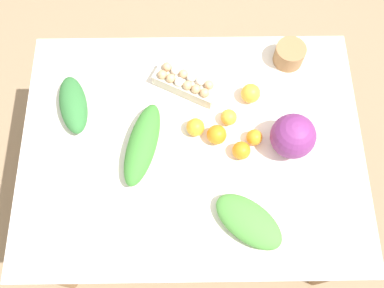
% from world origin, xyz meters
% --- Properties ---
extents(ground_plane, '(8.00, 8.00, 0.00)m').
position_xyz_m(ground_plane, '(0.00, 0.00, 0.00)').
color(ground_plane, '#937A5B').
extents(dining_table, '(1.39, 1.06, 0.76)m').
position_xyz_m(dining_table, '(0.00, 0.00, 0.67)').
color(dining_table, silver).
rests_on(dining_table, ground_plane).
extents(cabbage_purple, '(0.18, 0.18, 0.18)m').
position_xyz_m(cabbage_purple, '(0.39, 0.00, 0.85)').
color(cabbage_purple, '#7A2D75').
rests_on(cabbage_purple, dining_table).
extents(egg_carton, '(0.29, 0.21, 0.09)m').
position_xyz_m(egg_carton, '(-0.02, 0.27, 0.80)').
color(egg_carton, beige).
rests_on(egg_carton, dining_table).
extents(paper_bag, '(0.13, 0.13, 0.09)m').
position_xyz_m(paper_bag, '(0.43, 0.40, 0.80)').
color(paper_bag, '#997047').
rests_on(paper_bag, dining_table).
extents(greens_bunch_scallion, '(0.17, 0.28, 0.09)m').
position_xyz_m(greens_bunch_scallion, '(-0.49, 0.17, 0.80)').
color(greens_bunch_scallion, '#337538').
rests_on(greens_bunch_scallion, dining_table).
extents(greens_bunch_beet_tops, '(0.19, 0.37, 0.10)m').
position_xyz_m(greens_bunch_beet_tops, '(-0.20, -0.01, 0.81)').
color(greens_bunch_beet_tops, '#3D8433').
rests_on(greens_bunch_beet_tops, dining_table).
extents(greens_bunch_kale, '(0.31, 0.30, 0.07)m').
position_xyz_m(greens_bunch_kale, '(0.21, -0.32, 0.80)').
color(greens_bunch_kale, '#4C933D').
rests_on(greens_bunch_kale, dining_table).
extents(orange_0, '(0.07, 0.07, 0.07)m').
position_xyz_m(orange_0, '(0.19, -0.04, 0.79)').
color(orange_0, orange).
rests_on(orange_0, dining_table).
extents(orange_1, '(0.07, 0.07, 0.07)m').
position_xyz_m(orange_1, '(0.15, 0.11, 0.79)').
color(orange_1, '#F9A833').
rests_on(orange_1, dining_table).
extents(orange_2, '(0.08, 0.08, 0.08)m').
position_xyz_m(orange_2, '(0.25, 0.22, 0.80)').
color(orange_2, '#F9A833').
rests_on(orange_2, dining_table).
extents(orange_3, '(0.08, 0.08, 0.08)m').
position_xyz_m(orange_3, '(0.10, 0.03, 0.80)').
color(orange_3, orange).
rests_on(orange_3, dining_table).
extents(orange_4, '(0.07, 0.07, 0.07)m').
position_xyz_m(orange_4, '(0.25, 0.02, 0.79)').
color(orange_4, orange).
rests_on(orange_4, dining_table).
extents(orange_5, '(0.07, 0.07, 0.07)m').
position_xyz_m(orange_5, '(0.01, 0.07, 0.80)').
color(orange_5, orange).
rests_on(orange_5, dining_table).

